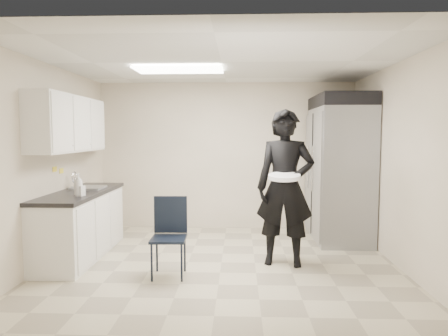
{
  "coord_description": "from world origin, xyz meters",
  "views": [
    {
      "loc": [
        0.23,
        -5.13,
        1.68
      ],
      "look_at": [
        0.03,
        0.2,
        1.24
      ],
      "focal_mm": 32.0,
      "sensor_mm": 36.0,
      "label": 1
    }
  ],
  "objects_px": {
    "folding_chair": "(169,239)",
    "man_tuxedo": "(285,188)",
    "commercial_fridge": "(339,174)",
    "lower_counter": "(81,226)"
  },
  "relations": [
    {
      "from": "lower_counter",
      "to": "man_tuxedo",
      "type": "relative_size",
      "value": 0.95
    },
    {
      "from": "lower_counter",
      "to": "commercial_fridge",
      "type": "height_order",
      "value": "commercial_fridge"
    },
    {
      "from": "commercial_fridge",
      "to": "folding_chair",
      "type": "xyz_separation_m",
      "value": [
        -2.43,
        -1.81,
        -0.6
      ]
    },
    {
      "from": "folding_chair",
      "to": "commercial_fridge",
      "type": "bearing_deg",
      "value": 34.87
    },
    {
      "from": "lower_counter",
      "to": "folding_chair",
      "type": "distance_m",
      "value": 1.53
    },
    {
      "from": "folding_chair",
      "to": "man_tuxedo",
      "type": "bearing_deg",
      "value": 17.88
    },
    {
      "from": "folding_chair",
      "to": "lower_counter",
      "type": "bearing_deg",
      "value": 149.61
    },
    {
      "from": "commercial_fridge",
      "to": "man_tuxedo",
      "type": "relative_size",
      "value": 1.05
    },
    {
      "from": "folding_chair",
      "to": "man_tuxedo",
      "type": "distance_m",
      "value": 1.61
    },
    {
      "from": "lower_counter",
      "to": "folding_chair",
      "type": "relative_size",
      "value": 2.09
    }
  ]
}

